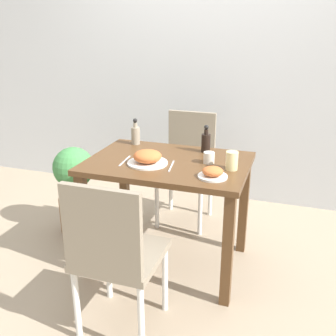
{
  "coord_description": "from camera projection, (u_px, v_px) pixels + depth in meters",
  "views": [
    {
      "loc": [
        0.76,
        -2.26,
        1.59
      ],
      "look_at": [
        0.0,
        0.0,
        0.7
      ],
      "focal_mm": 42.0,
      "sensor_mm": 36.0,
      "label": 1
    }
  ],
  "objects": [
    {
      "name": "wall_back",
      "position": [
        213.0,
        58.0,
        3.45
      ],
      "size": [
        8.0,
        0.05,
        2.6
      ],
      "color": "silver",
      "rests_on": "ground_plane"
    },
    {
      "name": "chair_near",
      "position": [
        114.0,
        251.0,
        1.97
      ],
      "size": [
        0.42,
        0.42,
        0.9
      ],
      "rotation": [
        0.0,
        0.0,
        3.14
      ],
      "color": "gray",
      "rests_on": "ground_plane"
    },
    {
      "name": "ground_plane",
      "position": [
        168.0,
        261.0,
        2.79
      ],
      "size": [
        16.0,
        16.0,
        0.0
      ],
      "primitive_type": "plane",
      "color": "tan"
    },
    {
      "name": "condiment_bottle",
      "position": [
        206.0,
        142.0,
        2.67
      ],
      "size": [
        0.06,
        0.06,
        0.19
      ],
      "color": "black",
      "rests_on": "dining_table"
    },
    {
      "name": "juice_glass",
      "position": [
        232.0,
        161.0,
        2.36
      ],
      "size": [
        0.07,
        0.07,
        0.11
      ],
      "color": "beige",
      "rests_on": "dining_table"
    },
    {
      "name": "drink_cup",
      "position": [
        209.0,
        158.0,
        2.47
      ],
      "size": [
        0.07,
        0.07,
        0.07
      ],
      "color": "silver",
      "rests_on": "dining_table"
    },
    {
      "name": "chair_far",
      "position": [
        188.0,
        161.0,
        3.25
      ],
      "size": [
        0.42,
        0.42,
        0.9
      ],
      "color": "gray",
      "rests_on": "ground_plane"
    },
    {
      "name": "food_plate",
      "position": [
        148.0,
        158.0,
        2.46
      ],
      "size": [
        0.25,
        0.25,
        0.09
      ],
      "color": "white",
      "rests_on": "dining_table"
    },
    {
      "name": "side_plate",
      "position": [
        213.0,
        173.0,
        2.24
      ],
      "size": [
        0.17,
        0.17,
        0.06
      ],
      "color": "white",
      "rests_on": "dining_table"
    },
    {
      "name": "sauce_bottle",
      "position": [
        136.0,
        134.0,
        2.85
      ],
      "size": [
        0.06,
        0.06,
        0.19
      ],
      "color": "gray",
      "rests_on": "dining_table"
    },
    {
      "name": "potted_plant_left",
      "position": [
        75.0,
        187.0,
        3.08
      ],
      "size": [
        0.32,
        0.32,
        0.7
      ],
      "color": "brown",
      "rests_on": "ground_plane"
    },
    {
      "name": "dining_table",
      "position": [
        168.0,
        178.0,
        2.57
      ],
      "size": [
        1.03,
        0.72,
        0.75
      ],
      "color": "brown",
      "rests_on": "ground_plane"
    },
    {
      "name": "spoon_utensil",
      "position": [
        171.0,
        166.0,
        2.42
      ],
      "size": [
        0.04,
        0.19,
        0.0
      ],
      "rotation": [
        0.0,
        0.0,
        1.73
      ],
      "color": "silver",
      "rests_on": "dining_table"
    },
    {
      "name": "fork_utensil",
      "position": [
        125.0,
        161.0,
        2.52
      ],
      "size": [
        0.02,
        0.2,
        0.0
      ],
      "rotation": [
        0.0,
        0.0,
        1.65
      ],
      "color": "silver",
      "rests_on": "dining_table"
    }
  ]
}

